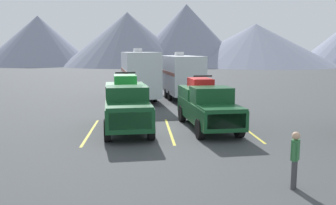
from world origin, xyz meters
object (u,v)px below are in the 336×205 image
pickup_truck_b (207,104)px  camper_trailer_b (182,75)px  person_a (295,156)px  pickup_truck_a (127,104)px  camper_trailer_a (139,73)px

pickup_truck_b → camper_trailer_b: 10.51m
camper_trailer_b → person_a: (1.08, -18.40, -1.01)m
pickup_truck_a → person_a: pickup_truck_a is taller
pickup_truck_b → pickup_truck_a: bearing=-177.7°
pickup_truck_b → camper_trailer_b: camper_trailer_b is taller
camper_trailer_b → person_a: bearing=-86.6°
person_a → pickup_truck_b: bearing=97.1°
camper_trailer_a → person_a: 18.49m
pickup_truck_b → person_a: 7.99m
person_a → camper_trailer_b: bearing=93.4°
pickup_truck_b → camper_trailer_a: camper_trailer_a is taller
camper_trailer_b → person_a: camper_trailer_b is taller
camper_trailer_a → camper_trailer_b: size_ratio=1.15×
camper_trailer_a → pickup_truck_a: bearing=-93.0°
pickup_truck_a → pickup_truck_b: (3.88, 0.16, -0.09)m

